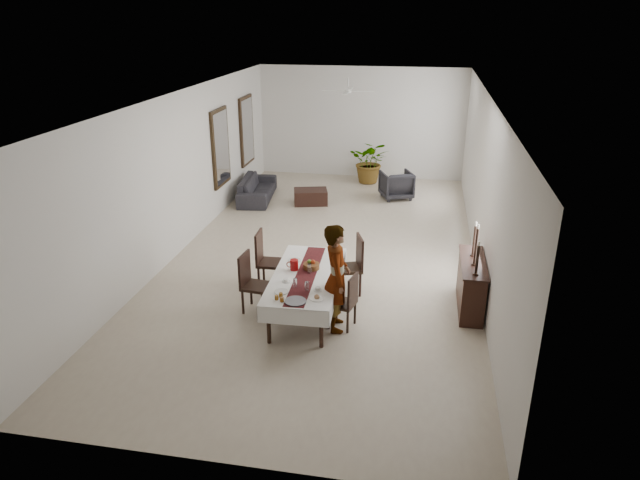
% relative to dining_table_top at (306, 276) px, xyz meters
% --- Properties ---
extents(floor, '(6.00, 12.00, 0.00)m').
position_rel_dining_table_top_xyz_m(floor, '(-0.11, 2.47, -0.66)').
color(floor, '#C0B299').
rests_on(floor, ground).
extents(ceiling, '(6.00, 12.00, 0.02)m').
position_rel_dining_table_top_xyz_m(ceiling, '(-0.11, 2.47, 2.54)').
color(ceiling, silver).
rests_on(ceiling, wall_back).
extents(wall_back, '(6.00, 0.02, 3.20)m').
position_rel_dining_table_top_xyz_m(wall_back, '(-0.11, 8.47, 0.94)').
color(wall_back, silver).
rests_on(wall_back, floor).
extents(wall_front, '(6.00, 0.02, 3.20)m').
position_rel_dining_table_top_xyz_m(wall_front, '(-0.11, -3.53, 0.94)').
color(wall_front, silver).
rests_on(wall_front, floor).
extents(wall_left, '(0.02, 12.00, 3.20)m').
position_rel_dining_table_top_xyz_m(wall_left, '(-3.11, 2.47, 0.94)').
color(wall_left, silver).
rests_on(wall_left, floor).
extents(wall_right, '(0.02, 12.00, 3.20)m').
position_rel_dining_table_top_xyz_m(wall_right, '(2.89, 2.47, 0.94)').
color(wall_right, silver).
rests_on(wall_right, floor).
extents(dining_table_top, '(0.98, 2.20, 0.05)m').
position_rel_dining_table_top_xyz_m(dining_table_top, '(0.00, 0.00, 0.00)').
color(dining_table_top, black).
rests_on(dining_table_top, table_leg_fl).
extents(table_leg_fl, '(0.07, 0.07, 0.63)m').
position_rel_dining_table_top_xyz_m(table_leg_fl, '(-0.36, -1.05, -0.34)').
color(table_leg_fl, black).
rests_on(table_leg_fl, floor).
extents(table_leg_fr, '(0.07, 0.07, 0.63)m').
position_rel_dining_table_top_xyz_m(table_leg_fr, '(0.43, -1.02, -0.34)').
color(table_leg_fr, black).
rests_on(table_leg_fr, floor).
extents(table_leg_bl, '(0.07, 0.07, 0.63)m').
position_rel_dining_table_top_xyz_m(table_leg_bl, '(-0.43, 1.02, -0.34)').
color(table_leg_bl, black).
rests_on(table_leg_bl, floor).
extents(table_leg_br, '(0.07, 0.07, 0.63)m').
position_rel_dining_table_top_xyz_m(table_leg_br, '(0.36, 1.05, -0.34)').
color(table_leg_br, black).
rests_on(table_leg_br, floor).
extents(tablecloth_top, '(1.15, 2.37, 0.01)m').
position_rel_dining_table_top_xyz_m(tablecloth_top, '(0.00, 0.00, 0.03)').
color(tablecloth_top, white).
rests_on(tablecloth_top, dining_table_top).
extents(tablecloth_drape_left, '(0.09, 2.34, 0.27)m').
position_rel_dining_table_top_xyz_m(tablecloth_drape_left, '(-0.53, -0.02, -0.10)').
color(tablecloth_drape_left, white).
rests_on(tablecloth_drape_left, dining_table_top).
extents(tablecloth_drape_right, '(0.09, 2.34, 0.27)m').
position_rel_dining_table_top_xyz_m(tablecloth_drape_right, '(0.53, 0.02, -0.10)').
color(tablecloth_drape_right, silver).
rests_on(tablecloth_drape_right, dining_table_top).
extents(tablecloth_drape_near, '(1.07, 0.05, 0.27)m').
position_rel_dining_table_top_xyz_m(tablecloth_drape_near, '(0.04, -1.16, -0.10)').
color(tablecloth_drape_near, white).
rests_on(tablecloth_drape_near, dining_table_top).
extents(tablecloth_drape_far, '(1.07, 0.05, 0.27)m').
position_rel_dining_table_top_xyz_m(tablecloth_drape_far, '(-0.04, 1.16, -0.10)').
color(tablecloth_drape_far, white).
rests_on(tablecloth_drape_far, dining_table_top).
extents(table_runner, '(0.40, 2.27, 0.00)m').
position_rel_dining_table_top_xyz_m(table_runner, '(0.00, 0.00, 0.03)').
color(table_runner, maroon).
rests_on(table_runner, tablecloth_top).
extents(red_pitcher, '(0.14, 0.14, 0.18)m').
position_rel_dining_table_top_xyz_m(red_pitcher, '(-0.23, 0.13, 0.12)').
color(red_pitcher, maroon).
rests_on(red_pitcher, tablecloth_top).
extents(pitcher_handle, '(0.11, 0.02, 0.11)m').
position_rel_dining_table_top_xyz_m(pitcher_handle, '(-0.31, 0.13, 0.12)').
color(pitcher_handle, maroon).
rests_on(pitcher_handle, red_pitcher).
extents(wine_glass_near, '(0.06, 0.06, 0.15)m').
position_rel_dining_table_top_xyz_m(wine_glass_near, '(0.13, -0.58, 0.11)').
color(wine_glass_near, silver).
rests_on(wine_glass_near, tablecloth_top).
extents(wine_glass_mid, '(0.06, 0.06, 0.15)m').
position_rel_dining_table_top_xyz_m(wine_glass_mid, '(-0.07, -0.50, 0.11)').
color(wine_glass_mid, white).
rests_on(wine_glass_mid, tablecloth_top).
extents(wine_glass_far, '(0.06, 0.06, 0.15)m').
position_rel_dining_table_top_xyz_m(wine_glass_far, '(0.04, 0.05, 0.11)').
color(wine_glass_far, white).
rests_on(wine_glass_far, tablecloth_top).
extents(teacup_right, '(0.08, 0.08, 0.05)m').
position_rel_dining_table_top_xyz_m(teacup_right, '(0.29, -0.53, 0.06)').
color(teacup_right, silver).
rests_on(teacup_right, saucer_right).
extents(saucer_right, '(0.14, 0.14, 0.01)m').
position_rel_dining_table_top_xyz_m(saucer_right, '(0.29, -0.53, 0.04)').
color(saucer_right, white).
rests_on(saucer_right, tablecloth_top).
extents(teacup_left, '(0.08, 0.08, 0.05)m').
position_rel_dining_table_top_xyz_m(teacup_left, '(-0.26, -0.33, 0.06)').
color(teacup_left, white).
rests_on(teacup_left, saucer_left).
extents(saucer_left, '(0.14, 0.14, 0.01)m').
position_rel_dining_table_top_xyz_m(saucer_left, '(-0.26, -0.33, 0.04)').
color(saucer_left, silver).
rests_on(saucer_left, tablecloth_top).
extents(plate_near_right, '(0.22, 0.22, 0.01)m').
position_rel_dining_table_top_xyz_m(plate_near_right, '(0.33, -0.80, 0.04)').
color(plate_near_right, white).
rests_on(plate_near_right, tablecloth_top).
extents(bread_near_right, '(0.08, 0.08, 0.08)m').
position_rel_dining_table_top_xyz_m(bread_near_right, '(0.33, -0.80, 0.06)').
color(bread_near_right, tan).
rests_on(bread_near_right, plate_near_right).
extents(plate_near_left, '(0.22, 0.22, 0.01)m').
position_rel_dining_table_top_xyz_m(plate_near_left, '(-0.25, -0.69, 0.04)').
color(plate_near_left, silver).
rests_on(plate_near_left, tablecloth_top).
extents(plate_far_left, '(0.22, 0.22, 0.01)m').
position_rel_dining_table_top_xyz_m(plate_far_left, '(-0.31, 0.49, 0.04)').
color(plate_far_left, silver).
rests_on(plate_far_left, tablecloth_top).
extents(serving_tray, '(0.33, 0.33, 0.02)m').
position_rel_dining_table_top_xyz_m(serving_tray, '(0.03, -0.95, 0.04)').
color(serving_tray, '#3E3E43').
rests_on(serving_tray, tablecloth_top).
extents(jam_jar_a, '(0.06, 0.06, 0.07)m').
position_rel_dining_table_top_xyz_m(jam_jar_a, '(-0.16, -0.98, 0.07)').
color(jam_jar_a, brown).
rests_on(jam_jar_a, tablecloth_top).
extents(jam_jar_b, '(0.06, 0.06, 0.07)m').
position_rel_dining_table_top_xyz_m(jam_jar_b, '(-0.26, -0.93, 0.07)').
color(jam_jar_b, brown).
rests_on(jam_jar_b, tablecloth_top).
extents(jam_jar_c, '(0.06, 0.06, 0.07)m').
position_rel_dining_table_top_xyz_m(jam_jar_c, '(-0.22, -0.84, 0.07)').
color(jam_jar_c, '#8D5714').
rests_on(jam_jar_c, tablecloth_top).
extents(fruit_basket, '(0.27, 0.27, 0.09)m').
position_rel_dining_table_top_xyz_m(fruit_basket, '(0.04, 0.23, 0.08)').
color(fruit_basket, brown).
rests_on(fruit_basket, tablecloth_top).
extents(fruit_red, '(0.08, 0.08, 0.08)m').
position_rel_dining_table_top_xyz_m(fruit_red, '(0.06, 0.25, 0.15)').
color(fruit_red, '#9F2E0F').
rests_on(fruit_red, fruit_basket).
extents(fruit_green, '(0.07, 0.07, 0.07)m').
position_rel_dining_table_top_xyz_m(fruit_green, '(0.00, 0.25, 0.15)').
color(fruit_green, '#578728').
rests_on(fruit_green, fruit_basket).
extents(chair_right_near_seat, '(0.47, 0.47, 0.04)m').
position_rel_dining_table_top_xyz_m(chair_right_near_seat, '(0.65, -0.36, -0.25)').
color(chair_right_near_seat, black).
rests_on(chair_right_near_seat, chair_right_near_leg_fl).
extents(chair_right_near_leg_fl, '(0.05, 0.05, 0.38)m').
position_rel_dining_table_top_xyz_m(chair_right_near_leg_fl, '(0.76, -0.55, -0.47)').
color(chair_right_near_leg_fl, black).
rests_on(chair_right_near_leg_fl, floor).
extents(chair_right_near_leg_fr, '(0.05, 0.05, 0.38)m').
position_rel_dining_table_top_xyz_m(chair_right_near_leg_fr, '(0.84, -0.24, -0.47)').
color(chair_right_near_leg_fr, black).
rests_on(chair_right_near_leg_fr, floor).
extents(chair_right_near_leg_bl, '(0.05, 0.05, 0.38)m').
position_rel_dining_table_top_xyz_m(chair_right_near_leg_bl, '(0.45, -0.47, -0.47)').
color(chair_right_near_leg_bl, black).
rests_on(chair_right_near_leg_bl, floor).
extents(chair_right_near_leg_br, '(0.05, 0.05, 0.38)m').
position_rel_dining_table_top_xyz_m(chair_right_near_leg_br, '(0.53, -0.17, -0.47)').
color(chair_right_near_leg_br, black).
rests_on(chair_right_near_leg_br, floor).
extents(chair_right_near_back, '(0.13, 0.39, 0.49)m').
position_rel_dining_table_top_xyz_m(chair_right_near_back, '(0.82, -0.40, 0.01)').
color(chair_right_near_back, black).
rests_on(chair_right_near_back, chair_right_near_seat).
extents(chair_right_far_seat, '(0.57, 0.57, 0.05)m').
position_rel_dining_table_top_xyz_m(chair_right_far_seat, '(0.58, 0.82, -0.19)').
color(chair_right_far_seat, black).
rests_on(chair_right_far_seat, chair_right_far_leg_fl).
extents(chair_right_far_leg_fl, '(0.06, 0.06, 0.44)m').
position_rel_dining_table_top_xyz_m(chair_right_far_leg_fl, '(0.81, 0.70, -0.44)').
color(chair_right_far_leg_fl, black).
rests_on(chair_right_far_leg_fl, floor).
extents(chair_right_far_leg_fr, '(0.06, 0.06, 0.44)m').
position_rel_dining_table_top_xyz_m(chair_right_far_leg_fr, '(0.69, 1.05, -0.44)').
color(chair_right_far_leg_fr, black).
rests_on(chair_right_far_leg_fr, floor).
extents(chair_right_far_leg_bl, '(0.06, 0.06, 0.44)m').
position_rel_dining_table_top_xyz_m(chair_right_far_leg_bl, '(0.47, 0.58, -0.44)').
color(chair_right_far_leg_bl, black).
rests_on(chair_right_far_leg_bl, floor).
extents(chair_right_far_leg_br, '(0.06, 0.06, 0.44)m').
position_rel_dining_table_top_xyz_m(chair_right_far_leg_br, '(0.35, 0.93, -0.44)').
color(chair_right_far_leg_br, black).
rests_on(chair_right_far_leg_br, floor).
extents(chair_right_far_back, '(0.19, 0.44, 0.57)m').
position_rel_dining_table_top_xyz_m(chair_right_far_back, '(0.77, 0.88, 0.12)').
color(chair_right_far_back, black).
rests_on(chair_right_far_back, chair_right_far_seat).
extents(chair_left_near_seat, '(0.47, 0.47, 0.05)m').
position_rel_dining_table_top_xyz_m(chair_left_near_seat, '(-0.83, -0.11, -0.21)').
color(chair_left_near_seat, black).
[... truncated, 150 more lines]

